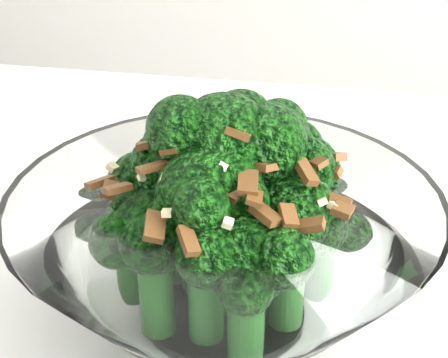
% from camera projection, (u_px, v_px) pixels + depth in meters
% --- Properties ---
extents(table, '(1.32, 1.00, 0.75)m').
position_uv_depth(table, '(2.00, 339.00, 0.52)').
color(table, white).
rests_on(table, ground).
extents(broccoli_dish, '(0.25, 0.25, 0.15)m').
position_uv_depth(broccoli_dish, '(225.00, 241.00, 0.41)').
color(broccoli_dish, white).
rests_on(broccoli_dish, table).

